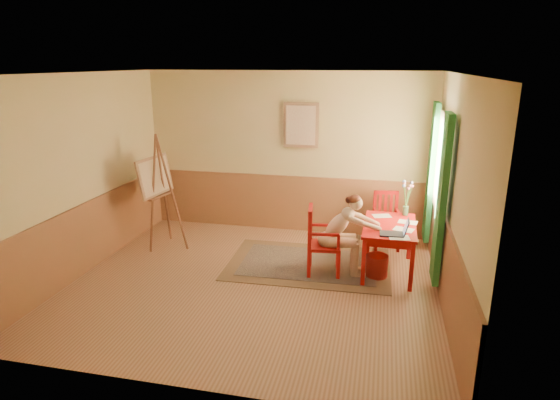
% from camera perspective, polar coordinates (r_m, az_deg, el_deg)
% --- Properties ---
extents(room, '(5.04, 4.54, 2.84)m').
position_cam_1_polar(room, '(6.12, -3.40, 1.87)').
color(room, tan).
rests_on(room, ground).
extents(wainscot, '(5.00, 4.50, 1.00)m').
position_cam_1_polar(wainscot, '(7.12, -1.54, -3.58)').
color(wainscot, '#A36943').
rests_on(wainscot, room).
extents(window, '(0.12, 2.01, 2.20)m').
position_cam_1_polar(window, '(7.02, 18.58, 2.47)').
color(window, white).
rests_on(window, room).
extents(wall_portrait, '(0.60, 0.05, 0.76)m').
position_cam_1_polar(wall_portrait, '(8.08, 2.56, 9.05)').
color(wall_portrait, '#9C7153').
rests_on(wall_portrait, room).
extents(rug, '(2.45, 1.67, 0.02)m').
position_cam_1_polar(rug, '(7.16, 3.49, -7.72)').
color(rug, '#8C7251').
rests_on(rug, room).
extents(table, '(0.74, 1.21, 0.72)m').
position_cam_1_polar(table, '(6.87, 13.14, -3.64)').
color(table, '#AF1310').
rests_on(table, room).
extents(chair_left, '(0.51, 0.49, 0.99)m').
position_cam_1_polar(chair_left, '(6.71, 4.95, -4.96)').
color(chair_left, '#AF1310').
rests_on(chair_left, room).
extents(chair_back, '(0.46, 0.48, 0.91)m').
position_cam_1_polar(chair_back, '(7.86, 12.73, -2.40)').
color(chair_back, '#AF1310').
rests_on(chair_back, room).
extents(figure, '(0.90, 0.43, 1.19)m').
position_cam_1_polar(figure, '(6.65, 7.64, -3.75)').
color(figure, beige).
rests_on(figure, room).
extents(laptop, '(0.38, 0.23, 0.22)m').
position_cam_1_polar(laptop, '(6.45, 13.93, -3.75)').
color(laptop, '#1E2338').
rests_on(laptop, table).
extents(papers, '(0.67, 1.11, 0.00)m').
position_cam_1_polar(papers, '(6.81, 14.09, -3.06)').
color(papers, white).
rests_on(papers, table).
extents(vase, '(0.18, 0.26, 0.53)m').
position_cam_1_polar(vase, '(7.25, 15.06, 0.06)').
color(vase, '#3F724C').
rests_on(vase, table).
extents(wastebasket, '(0.41, 0.41, 0.33)m').
position_cam_1_polar(wastebasket, '(6.84, 11.66, -7.84)').
color(wastebasket, '#AE2621').
rests_on(wastebasket, room).
extents(easel, '(0.66, 0.83, 1.86)m').
position_cam_1_polar(easel, '(7.78, -14.69, 2.26)').
color(easel, brown).
rests_on(easel, room).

